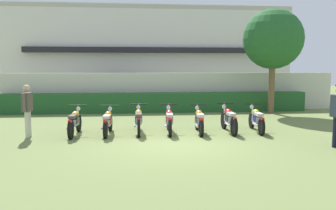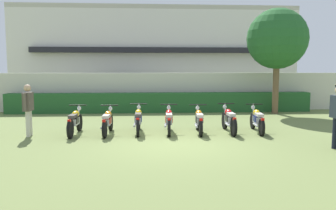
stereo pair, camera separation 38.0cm
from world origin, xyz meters
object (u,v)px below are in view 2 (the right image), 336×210
object	(u,v)px
motorcycle_in_row_5	(229,120)
inspector_person	(28,106)
motorcycle_in_row_2	(138,120)
parked_car	(121,89)
tree_near_inspector	(277,39)
motorcycle_in_row_0	(75,121)
motorcycle_in_row_3	(169,120)
motorcycle_in_row_1	(108,121)
motorcycle_in_row_6	(257,120)
motorcycle_in_row_4	(199,120)

from	to	relation	value
motorcycle_in_row_5	inspector_person	xyz separation A→B (m)	(-6.64, -0.18, 0.55)
motorcycle_in_row_2	inspector_person	xyz separation A→B (m)	(-3.54, -0.31, 0.55)
parked_car	inspector_person	size ratio (longest dim) A/B	2.68
tree_near_inspector	motorcycle_in_row_0	size ratio (longest dim) A/B	2.64
parked_car	motorcycle_in_row_0	xyz separation A→B (m)	(-0.90, -9.22, -0.49)
motorcycle_in_row_2	motorcycle_in_row_3	xyz separation A→B (m)	(1.04, -0.09, -0.01)
motorcycle_in_row_0	motorcycle_in_row_5	bearing A→B (deg)	-87.69
parked_car	motorcycle_in_row_2	bearing A→B (deg)	-81.73
motorcycle_in_row_1	motorcycle_in_row_6	bearing A→B (deg)	-86.56
motorcycle_in_row_4	inspector_person	distance (m)	5.63
motorcycle_in_row_1	motorcycle_in_row_2	bearing A→B (deg)	-78.35
parked_car	motorcycle_in_row_5	world-z (taller)	parked_car
motorcycle_in_row_5	motorcycle_in_row_0	bearing A→B (deg)	90.89
motorcycle_in_row_5	motorcycle_in_row_6	size ratio (longest dim) A/B	1.04
motorcycle_in_row_1	inspector_person	bearing A→B (deg)	96.51
parked_car	motorcycle_in_row_0	size ratio (longest dim) A/B	2.38
parked_car	motorcycle_in_row_6	distance (m)	10.62
motorcycle_in_row_6	inspector_person	distance (m)	7.65
tree_near_inspector	motorcycle_in_row_3	bearing A→B (deg)	-139.69
motorcycle_in_row_2	motorcycle_in_row_0	bearing A→B (deg)	94.62
tree_near_inspector	motorcycle_in_row_5	size ratio (longest dim) A/B	2.55
parked_car	motorcycle_in_row_6	bearing A→B (deg)	-59.34
motorcycle_in_row_3	inspector_person	size ratio (longest dim) A/B	1.09
motorcycle_in_row_6	inspector_person	xyz separation A→B (m)	(-7.63, -0.19, 0.56)
motorcycle_in_row_3	motorcycle_in_row_4	size ratio (longest dim) A/B	1.03
motorcycle_in_row_3	motorcycle_in_row_0	bearing A→B (deg)	94.45
motorcycle_in_row_0	motorcycle_in_row_4	bearing A→B (deg)	-87.99
motorcycle_in_row_0	motorcycle_in_row_5	xyz separation A→B (m)	(5.21, 0.02, 0.01)
motorcycle_in_row_4	motorcycle_in_row_0	bearing A→B (deg)	93.68
parked_car	motorcycle_in_row_4	size ratio (longest dim) A/B	2.54
tree_near_inspector	inspector_person	distance (m)	11.47
parked_car	motorcycle_in_row_5	xyz separation A→B (m)	(4.31, -9.19, -0.48)
motorcycle_in_row_0	motorcycle_in_row_5	distance (m)	5.21
motorcycle_in_row_0	motorcycle_in_row_3	world-z (taller)	motorcycle_in_row_0
parked_car	motorcycle_in_row_0	world-z (taller)	parked_car
inspector_person	tree_near_inspector	bearing A→B (deg)	25.82
motorcycle_in_row_0	inspector_person	bearing A→B (deg)	98.24
motorcycle_in_row_0	motorcycle_in_row_3	bearing A→B (deg)	-86.88
tree_near_inspector	motorcycle_in_row_4	xyz separation A→B (m)	(-4.47, -4.72, -3.12)
motorcycle_in_row_0	motorcycle_in_row_1	bearing A→B (deg)	-88.15
motorcycle_in_row_4	motorcycle_in_row_5	bearing A→B (deg)	-84.80
parked_car	motorcycle_in_row_2	size ratio (longest dim) A/B	2.31
tree_near_inspector	motorcycle_in_row_1	distance (m)	9.44
parked_car	motorcycle_in_row_0	distance (m)	9.27
motorcycle_in_row_3	motorcycle_in_row_4	xyz separation A→B (m)	(1.02, -0.06, -0.01)
motorcycle_in_row_4	motorcycle_in_row_6	bearing A→B (deg)	-85.33
motorcycle_in_row_1	parked_car	bearing A→B (deg)	4.18
tree_near_inspector	motorcycle_in_row_4	bearing A→B (deg)	-133.43
motorcycle_in_row_0	motorcycle_in_row_1	size ratio (longest dim) A/B	1.03
motorcycle_in_row_4	motorcycle_in_row_5	size ratio (longest dim) A/B	0.91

